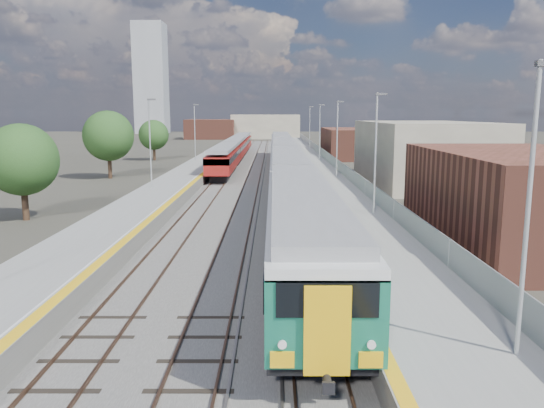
{
  "coord_description": "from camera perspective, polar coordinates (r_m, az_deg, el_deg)",
  "views": [
    {
      "loc": [
        0.22,
        -11.03,
        7.23
      ],
      "look_at": [
        0.16,
        18.49,
        2.2
      ],
      "focal_mm": 35.0,
      "sensor_mm": 36.0,
      "label": 1
    }
  ],
  "objects": [
    {
      "name": "tree_b",
      "position": [
        62.45,
        -17.2,
        7.01
      ],
      "size": [
        5.61,
        5.61,
        7.61
      ],
      "color": "#382619",
      "rests_on": "ground"
    },
    {
      "name": "buildings",
      "position": [
        150.79,
        -7.0,
        10.93
      ],
      "size": [
        72.0,
        185.5,
        40.0
      ],
      "color": "brown",
      "rests_on": "ground"
    },
    {
      "name": "platform_left",
      "position": [
        64.55,
        -8.16,
        3.61
      ],
      "size": [
        4.3,
        155.0,
        8.52
      ],
      "color": "slate",
      "rests_on": "ground"
    },
    {
      "name": "tracks",
      "position": [
        65.62,
        -1.53,
        3.44
      ],
      "size": [
        8.96,
        160.0,
        0.17
      ],
      "color": "#4C3323",
      "rests_on": "ground"
    },
    {
      "name": "tree_c",
      "position": [
        85.47,
        -12.61,
        7.26
      ],
      "size": [
        4.66,
        4.66,
        6.31
      ],
      "color": "#382619",
      "rests_on": "ground"
    },
    {
      "name": "red_train",
      "position": [
        80.99,
        -3.96,
        5.96
      ],
      "size": [
        2.7,
        54.83,
        3.41
      ],
      "color": "black",
      "rests_on": "ground"
    },
    {
      "name": "tree_d",
      "position": [
        75.41,
        16.26,
        6.77
      ],
      "size": [
        4.59,
        4.59,
        6.22
      ],
      "color": "#382619",
      "rests_on": "ground"
    },
    {
      "name": "platform_right",
      "position": [
        64.08,
        4.65,
        3.65
      ],
      "size": [
        4.7,
        155.0,
        8.52
      ],
      "color": "slate",
      "rests_on": "ground"
    },
    {
      "name": "green_train",
      "position": [
        54.57,
        1.46,
        4.56
      ],
      "size": [
        3.05,
        84.91,
        3.36
      ],
      "color": "black",
      "rests_on": "ground"
    },
    {
      "name": "ballast_bed",
      "position": [
        63.99,
        -2.11,
        3.21
      ],
      "size": [
        10.5,
        155.0,
        0.06
      ],
      "primitive_type": "cube",
      "color": "#565451",
      "rests_on": "ground"
    },
    {
      "name": "tree_a",
      "position": [
        39.73,
        -25.33,
        4.32
      ],
      "size": [
        4.88,
        4.88,
        6.61
      ],
      "color": "#382619",
      "rests_on": "ground"
    },
    {
      "name": "ground",
      "position": [
        61.46,
        -0.1,
        2.92
      ],
      "size": [
        320.0,
        320.0,
        0.0
      ],
      "primitive_type": "plane",
      "color": "#47443A",
      "rests_on": "ground"
    }
  ]
}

